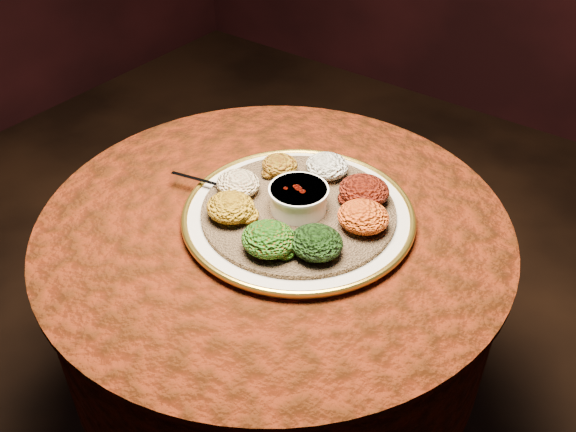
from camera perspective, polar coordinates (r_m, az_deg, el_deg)
The scene contains 13 objects.
table at distance 1.42m, azimuth -1.17°, elevation -6.08°, with size 0.96×0.96×0.73m.
platter at distance 1.29m, azimuth 0.93°, elevation 0.10°, with size 0.56×0.56×0.02m.
injera at distance 1.28m, azimuth 0.93°, elevation 0.48°, with size 0.39×0.39×0.01m, color olive.
stew_bowl at distance 1.26m, azimuth 0.95°, elevation 1.69°, with size 0.12×0.12×0.05m.
spoon at distance 1.34m, azimuth -5.99°, elevation 2.71°, with size 0.15×0.05×0.01m.
portion_ayib at distance 1.37m, azimuth 3.49°, elevation 4.46°, with size 0.09×0.09×0.04m, color white.
portion_kitfo at distance 1.30m, azimuth 6.78°, elevation 2.27°, with size 0.10×0.10×0.05m, color black.
portion_tikil at distance 1.23m, azimuth 6.70°, elevation -0.07°, with size 0.10×0.10×0.05m, color #C16B10.
portion_gomen at distance 1.16m, azimuth 2.54°, elevation -2.36°, with size 0.10×0.09×0.05m, color black.
portion_mixveg at distance 1.17m, azimuth -1.72°, elevation -2.06°, with size 0.10×0.10×0.05m, color #A2230A.
portion_kik at distance 1.25m, azimuth -5.12°, elevation 0.77°, with size 0.10×0.09×0.05m, color #B4810F.
portion_timatim at distance 1.32m, azimuth -4.44°, elevation 2.90°, with size 0.09×0.09×0.04m, color maroon.
portion_shiro at distance 1.37m, azimuth -0.74°, elevation 4.57°, with size 0.08×0.07×0.04m, color #876010.
Camera 1 is at (0.63, -0.80, 1.54)m, focal length 40.00 mm.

